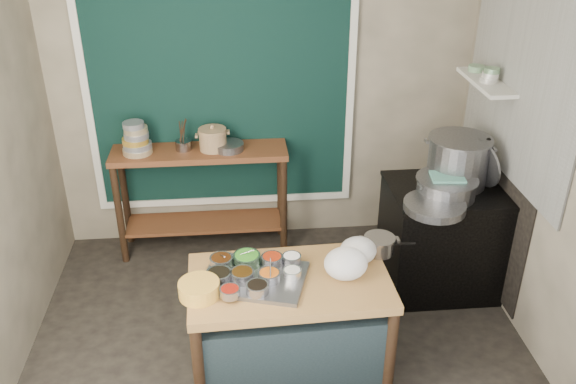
{
  "coord_description": "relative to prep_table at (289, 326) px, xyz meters",
  "views": [
    {
      "loc": [
        -0.24,
        -3.37,
        3.0
      ],
      "look_at": [
        0.09,
        0.25,
        1.07
      ],
      "focal_mm": 38.0,
      "sensor_mm": 36.0,
      "label": 1
    }
  ],
  "objects": [
    {
      "name": "floor",
      "position": [
        -0.05,
        0.3,
        -0.39
      ],
      "size": [
        3.5,
        3.0,
        0.02
      ],
      "primitive_type": "cube",
      "color": "#2E2923",
      "rests_on": "ground"
    },
    {
      "name": "back_wall",
      "position": [
        -0.05,
        1.81,
        1.02
      ],
      "size": [
        3.5,
        0.02,
        2.8
      ],
      "primitive_type": "cube",
      "color": "gray",
      "rests_on": "floor"
    },
    {
      "name": "right_wall",
      "position": [
        1.71,
        0.3,
        1.02
      ],
      "size": [
        0.02,
        3.0,
        2.8
      ],
      "primitive_type": "cube",
      "color": "gray",
      "rests_on": "floor"
    },
    {
      "name": "curtain_panel",
      "position": [
        -0.4,
        1.77,
        0.98
      ],
      "size": [
        2.1,
        0.02,
        1.9
      ],
      "primitive_type": "cube",
      "color": "black",
      "rests_on": "back_wall"
    },
    {
      "name": "curtain_frame",
      "position": [
        -0.4,
        1.76,
        0.98
      ],
      "size": [
        2.22,
        0.03,
        2.02
      ],
      "primitive_type": null,
      "color": "beige",
      "rests_on": "back_wall"
    },
    {
      "name": "tile_panel",
      "position": [
        1.69,
        0.85,
        1.48
      ],
      "size": [
        0.02,
        1.7,
        1.7
      ],
      "primitive_type": "cube",
      "color": "#B2B2AA",
      "rests_on": "right_wall"
    },
    {
      "name": "soot_patch",
      "position": [
        1.69,
        0.95,
        0.32
      ],
      "size": [
        0.01,
        1.3,
        1.3
      ],
      "primitive_type": "cube",
      "color": "black",
      "rests_on": "right_wall"
    },
    {
      "name": "wall_shelf",
      "position": [
        1.58,
        1.15,
        1.23
      ],
      "size": [
        0.22,
        0.7,
        0.03
      ],
      "primitive_type": "cube",
      "color": "beige",
      "rests_on": "right_wall"
    },
    {
      "name": "prep_table",
      "position": [
        0.0,
        0.0,
        0.0
      ],
      "size": [
        1.27,
        0.76,
        0.75
      ],
      "primitive_type": "cube",
      "rotation": [
        0.0,
        0.0,
        0.03
      ],
      "color": "olive",
      "rests_on": "floor"
    },
    {
      "name": "back_counter",
      "position": [
        -0.6,
        1.58,
        0.1
      ],
      "size": [
        1.45,
        0.4,
        0.95
      ],
      "primitive_type": "cube",
      "color": "brown",
      "rests_on": "floor"
    },
    {
      "name": "stove_block",
      "position": [
        1.3,
        0.85,
        0.05
      ],
      "size": [
        0.9,
        0.68,
        0.85
      ],
      "primitive_type": "cube",
      "color": "black",
      "rests_on": "floor"
    },
    {
      "name": "stove_top",
      "position": [
        1.3,
        0.85,
        0.49
      ],
      "size": [
        0.92,
        0.69,
        0.03
      ],
      "primitive_type": "cube",
      "color": "black",
      "rests_on": "stove_block"
    },
    {
      "name": "condiment_tray",
      "position": [
        -0.22,
        0.01,
        0.39
      ],
      "size": [
        0.72,
        0.6,
        0.03
      ],
      "primitive_type": "cube",
      "rotation": [
        0.0,
        0.0,
        -0.29
      ],
      "color": "gray",
      "rests_on": "prep_table"
    },
    {
      "name": "condiment_bowls",
      "position": [
        -0.24,
        0.03,
        0.43
      ],
      "size": [
        0.6,
        0.47,
        0.07
      ],
      "color": "gray",
      "rests_on": "condiment_tray"
    },
    {
      "name": "yellow_basin",
      "position": [
        -0.55,
        -0.12,
        0.42
      ],
      "size": [
        0.33,
        0.33,
        0.09
      ],
      "primitive_type": "cylinder",
      "rotation": [
        0.0,
        0.0,
        -0.41
      ],
      "color": "orange",
      "rests_on": "prep_table"
    },
    {
      "name": "saucepan",
      "position": [
        0.62,
        0.24,
        0.43
      ],
      "size": [
        0.24,
        0.24,
        0.12
      ],
      "primitive_type": null,
      "rotation": [
        0.0,
        0.0,
        -0.13
      ],
      "color": "gray",
      "rests_on": "prep_table"
    },
    {
      "name": "plastic_bag_a",
      "position": [
        0.35,
        -0.01,
        0.48
      ],
      "size": [
        0.3,
        0.27,
        0.2
      ],
      "primitive_type": "ellipsoid",
      "rotation": [
        0.0,
        0.0,
        0.15
      ],
      "color": "white",
      "rests_on": "prep_table"
    },
    {
      "name": "plastic_bag_b",
      "position": [
        0.45,
        0.14,
        0.46
      ],
      "size": [
        0.27,
        0.24,
        0.18
      ],
      "primitive_type": "ellipsoid",
      "rotation": [
        0.0,
        0.0,
        -0.16
      ],
      "color": "white",
      "rests_on": "prep_table"
    },
    {
      "name": "bowl_stack",
      "position": [
        -1.1,
        1.56,
        0.69
      ],
      "size": [
        0.24,
        0.24,
        0.27
      ],
      "color": "tan",
      "rests_on": "back_counter"
    },
    {
      "name": "utensil_cup",
      "position": [
        -0.73,
        1.59,
        0.62
      ],
      "size": [
        0.15,
        0.15,
        0.08
      ],
      "primitive_type": "cylinder",
      "rotation": [
        0.0,
        0.0,
        0.15
      ],
      "color": "gray",
      "rests_on": "back_counter"
    },
    {
      "name": "ceramic_crock",
      "position": [
        -0.48,
        1.58,
        0.66
      ],
      "size": [
        0.29,
        0.29,
        0.16
      ],
      "primitive_type": null,
      "rotation": [
        0.0,
        0.0,
        0.21
      ],
      "color": "#8E6F4D",
      "rests_on": "back_counter"
    },
    {
      "name": "wide_bowl",
      "position": [
        -0.35,
        1.55,
        0.61
      ],
      "size": [
        0.32,
        0.32,
        0.06
      ],
      "primitive_type": "cylinder",
      "rotation": [
        0.0,
        0.0,
        0.37
      ],
      "color": "gray",
      "rests_on": "back_counter"
    },
    {
      "name": "stock_pot",
      "position": [
        1.35,
        0.92,
        0.69
      ],
      "size": [
        0.63,
        0.63,
        0.38
      ],
      "primitive_type": null,
      "rotation": [
        0.0,
        0.0,
        -0.4
      ],
      "color": "gray",
      "rests_on": "stove_top"
    },
    {
      "name": "pot_lid",
      "position": [
        1.52,
        0.87,
        0.7
      ],
      "size": [
        0.21,
        0.4,
        0.38
      ],
      "primitive_type": "cylinder",
      "rotation": [
        0.0,
        1.36,
        0.31
      ],
      "color": "gray",
      "rests_on": "stove_top"
    },
    {
      "name": "steamer",
      "position": [
        1.21,
        0.73,
        0.58
      ],
      "size": [
        0.57,
        0.57,
        0.15
      ],
      "primitive_type": null,
      "rotation": [
        0.0,
        0.0,
        0.3
      ],
      "color": "gray",
      "rests_on": "stove_top"
    },
    {
      "name": "green_cloth",
      "position": [
        1.21,
        0.73,
        0.66
      ],
      "size": [
        0.25,
        0.21,
        0.02
      ],
      "primitive_type": "cube",
      "rotation": [
        0.0,
        0.0,
        -0.11
      ],
      "color": "#549883",
      "rests_on": "steamer"
    },
    {
      "name": "shallow_pan",
      "position": [
        1.07,
        0.54,
        0.53
      ],
      "size": [
        0.49,
        0.49,
        0.06
      ],
      "primitive_type": "cylinder",
      "rotation": [
        0.0,
        0.0,
        0.15
      ],
      "color": "gray",
      "rests_on": "stove_top"
    },
    {
      "name": "shelf_bowl_stack",
      "position": [
        1.58,
        1.11,
        1.29
      ],
      "size": [
        0.13,
        0.13,
        0.11
      ],
      "color": "silver",
      "rests_on": "wall_shelf"
    },
    {
      "name": "shelf_bowl_green",
      "position": [
        1.58,
        1.38,
        1.26
      ],
      "size": [
        0.15,
        0.15,
        0.04
      ],
      "primitive_type": "cylinder",
      "rotation": [
        0.0,
        0.0,
        0.28
      ],
      "color": "gray",
      "rests_on": "wall_shelf"
    }
  ]
}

